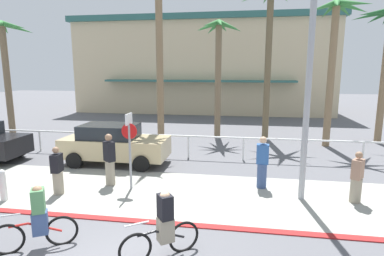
# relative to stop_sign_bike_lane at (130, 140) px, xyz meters

# --- Properties ---
(ground_plane) EXTENTS (80.00, 80.00, 0.00)m
(ground_plane) POSITION_rel_stop_sign_bike_lane_xyz_m (1.24, 5.61, -1.68)
(ground_plane) COLOR #5B5B60
(sidewalk_strip) EXTENTS (44.00, 4.00, 0.02)m
(sidewalk_strip) POSITION_rel_stop_sign_bike_lane_xyz_m (1.24, -0.19, -1.67)
(sidewalk_strip) COLOR #9E9E93
(sidewalk_strip) RESTS_ON ground
(curb_paint) EXTENTS (44.00, 0.24, 0.03)m
(curb_paint) POSITION_rel_stop_sign_bike_lane_xyz_m (1.24, -2.19, -1.66)
(curb_paint) COLOR maroon
(curb_paint) RESTS_ON ground
(building_backdrop) EXTENTS (23.63, 11.05, 8.59)m
(building_backdrop) POSITION_rel_stop_sign_bike_lane_xyz_m (-0.22, 22.42, 2.64)
(building_backdrop) COLOR beige
(building_backdrop) RESTS_ON ground
(rail_fence) EXTENTS (19.77, 0.08, 1.04)m
(rail_fence) POSITION_rel_stop_sign_bike_lane_xyz_m (1.24, 4.11, -0.83)
(rail_fence) COLOR white
(rail_fence) RESTS_ON ground
(stop_sign_bike_lane) EXTENTS (0.52, 0.56, 2.56)m
(stop_sign_bike_lane) POSITION_rel_stop_sign_bike_lane_xyz_m (0.00, 0.00, 0.00)
(stop_sign_bike_lane) COLOR gray
(stop_sign_bike_lane) RESTS_ON ground
(bollard_1) EXTENTS (0.20, 0.20, 1.00)m
(bollard_1) POSITION_rel_stop_sign_bike_lane_xyz_m (-3.48, -1.57, -1.16)
(bollard_1) COLOR white
(bollard_1) RESTS_ON ground
(streetlight_curb) EXTENTS (0.24, 2.54, 7.50)m
(streetlight_curb) POSITION_rel_stop_sign_bike_lane_xyz_m (5.49, -0.20, 2.60)
(streetlight_curb) COLOR #9EA0A5
(streetlight_curb) RESTS_ON ground
(palm_tree_1) EXTENTS (3.12, 3.43, 6.62)m
(palm_tree_1) POSITION_rel_stop_sign_bike_lane_xyz_m (-9.69, 6.67, 3.27)
(palm_tree_1) COLOR #756047
(palm_tree_1) RESTS_ON ground
(palm_tree_2) EXTENTS (3.17, 3.61, 9.90)m
(palm_tree_2) POSITION_rel_stop_sign_bike_lane_xyz_m (-0.69, 6.48, 5.53)
(palm_tree_2) COLOR #846B4C
(palm_tree_2) RESTS_ON ground
(palm_tree_3) EXTENTS (2.72, 3.49, 6.73)m
(palm_tree_3) POSITION_rel_stop_sign_bike_lane_xyz_m (2.15, 8.95, 3.51)
(palm_tree_3) COLOR #756047
(palm_tree_3) RESTS_ON ground
(palm_tree_4) EXTENTS (3.35, 3.31, 8.34)m
(palm_tree_4) POSITION_rel_stop_sign_bike_lane_xyz_m (4.92, 8.83, 4.52)
(palm_tree_4) COLOR brown
(palm_tree_4) RESTS_ON ground
(palm_tree_5) EXTENTS (2.92, 3.40, 7.31)m
(palm_tree_5) POSITION_rel_stop_sign_bike_lane_xyz_m (8.01, 7.45, 3.78)
(palm_tree_5) COLOR #846B4C
(palm_tree_5) RESTS_ON ground
(car_tan_1) EXTENTS (4.40, 2.02, 1.69)m
(car_tan_1) POSITION_rel_stop_sign_bike_lane_xyz_m (-1.69, 2.69, -0.81)
(car_tan_1) COLOR tan
(car_tan_1) RESTS_ON ground
(cyclist_red_0) EXTENTS (1.61, 0.95, 1.50)m
(cyclist_red_0) POSITION_rel_stop_sign_bike_lane_xyz_m (-0.79, -3.77, -0.98)
(cyclist_red_0) COLOR black
(cyclist_red_0) RESTS_ON ground
(cyclist_black_1) EXTENTS (1.51, 1.12, 1.50)m
(cyclist_black_1) POSITION_rel_stop_sign_bike_lane_xyz_m (2.04, -3.63, -0.98)
(cyclist_black_1) COLOR black
(cyclist_black_1) RESTS_ON ground
(pedestrian_0) EXTENTS (0.48, 0.45, 1.82)m
(pedestrian_0) POSITION_rel_stop_sign_bike_lane_xyz_m (-0.83, 0.22, -0.83)
(pedestrian_0) COLOR gray
(pedestrian_0) RESTS_ON ground
(pedestrian_1) EXTENTS (0.44, 0.48, 1.59)m
(pedestrian_1) POSITION_rel_stop_sign_bike_lane_xyz_m (7.04, 0.02, -0.95)
(pedestrian_1) COLOR gray
(pedestrian_1) RESTS_ON ground
(pedestrian_2) EXTENTS (0.35, 0.43, 1.57)m
(pedestrian_2) POSITION_rel_stop_sign_bike_lane_xyz_m (-2.14, -0.81, -0.96)
(pedestrian_2) COLOR gray
(pedestrian_2) RESTS_ON ground
(pedestrian_3) EXTENTS (0.42, 0.34, 1.78)m
(pedestrian_3) POSITION_rel_stop_sign_bike_lane_xyz_m (4.32, 0.80, -0.85)
(pedestrian_3) COLOR #384C7A
(pedestrian_3) RESTS_ON ground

